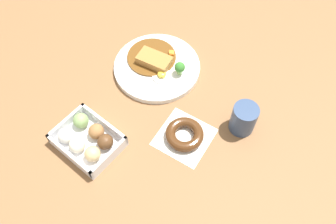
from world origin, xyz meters
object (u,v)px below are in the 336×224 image
object	(u,v)px
chocolate_ring_donut	(184,135)
curry_plate	(157,66)
coffee_mug	(244,119)
donut_box	(87,140)

from	to	relation	value
chocolate_ring_donut	curry_plate	bearing A→B (deg)	-32.36
chocolate_ring_donut	coffee_mug	distance (m)	0.16
chocolate_ring_donut	coffee_mug	world-z (taller)	coffee_mug
donut_box	curry_plate	bearing A→B (deg)	-85.27
curry_plate	coffee_mug	distance (m)	0.32
chocolate_ring_donut	coffee_mug	xyz separation A→B (m)	(-0.10, -0.13, 0.03)
chocolate_ring_donut	donut_box	bearing A→B (deg)	43.91
curry_plate	coffee_mug	xyz separation A→B (m)	(-0.32, 0.01, 0.03)
curry_plate	chocolate_ring_donut	size ratio (longest dim) A/B	1.68
coffee_mug	curry_plate	bearing A→B (deg)	-1.79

